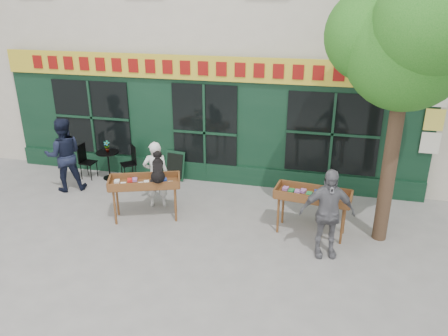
{
  "coord_description": "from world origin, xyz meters",
  "views": [
    {
      "loc": [
        3.05,
        -8.07,
        4.69
      ],
      "look_at": [
        0.96,
        0.5,
        1.16
      ],
      "focal_mm": 35.0,
      "sensor_mm": 36.0,
      "label": 1
    }
  ],
  "objects_px": {
    "book_cart_center": "(145,184)",
    "woman": "(156,174)",
    "bistro_table": "(108,160)",
    "dog": "(158,167)",
    "man_right": "(327,213)",
    "book_cart_right": "(313,197)",
    "man_left": "(64,155)"
  },
  "relations": [
    {
      "from": "woman",
      "to": "bistro_table",
      "type": "xyz_separation_m",
      "value": [
        -1.88,
        1.22,
        -0.25
      ]
    },
    {
      "from": "book_cart_center",
      "to": "woman",
      "type": "xyz_separation_m",
      "value": [
        -0.0,
        0.65,
        -0.03
      ]
    },
    {
      "from": "dog",
      "to": "man_right",
      "type": "relative_size",
      "value": 0.34
    },
    {
      "from": "dog",
      "to": "man_left",
      "type": "bearing_deg",
      "value": 140.81
    },
    {
      "from": "book_cart_center",
      "to": "bistro_table",
      "type": "relative_size",
      "value": 2.13
    },
    {
      "from": "book_cart_right",
      "to": "man_left",
      "type": "distance_m",
      "value": 6.23
    },
    {
      "from": "woman",
      "to": "book_cart_right",
      "type": "xyz_separation_m",
      "value": [
        3.6,
        -0.44,
        0.03
      ]
    },
    {
      "from": "dog",
      "to": "book_cart_center",
      "type": "bearing_deg",
      "value": 151.86
    },
    {
      "from": "bistro_table",
      "to": "book_cart_center",
      "type": "bearing_deg",
      "value": -44.83
    },
    {
      "from": "man_right",
      "to": "book_cart_center",
      "type": "bearing_deg",
      "value": 158.87
    },
    {
      "from": "book_cart_center",
      "to": "man_right",
      "type": "xyz_separation_m",
      "value": [
        3.9,
        -0.54,
        0.06
      ]
    },
    {
      "from": "book_cart_center",
      "to": "woman",
      "type": "distance_m",
      "value": 0.65
    },
    {
      "from": "book_cart_right",
      "to": "man_left",
      "type": "height_order",
      "value": "man_left"
    },
    {
      "from": "man_right",
      "to": "bistro_table",
      "type": "height_order",
      "value": "man_right"
    },
    {
      "from": "dog",
      "to": "book_cart_right",
      "type": "relative_size",
      "value": 0.38
    },
    {
      "from": "bistro_table",
      "to": "man_right",
      "type": "bearing_deg",
      "value": -22.66
    },
    {
      "from": "man_left",
      "to": "woman",
      "type": "bearing_deg",
      "value": 141.07
    },
    {
      "from": "woman",
      "to": "book_cart_right",
      "type": "relative_size",
      "value": 1.02
    },
    {
      "from": "dog",
      "to": "man_left",
      "type": "height_order",
      "value": "man_left"
    },
    {
      "from": "book_cart_center",
      "to": "dog",
      "type": "relative_size",
      "value": 2.7
    },
    {
      "from": "book_cart_right",
      "to": "man_right",
      "type": "height_order",
      "value": "man_right"
    },
    {
      "from": "woman",
      "to": "book_cart_center",
      "type": "bearing_deg",
      "value": 69.99
    },
    {
      "from": "man_right",
      "to": "bistro_table",
      "type": "xyz_separation_m",
      "value": [
        -5.78,
        2.41,
        -0.34
      ]
    },
    {
      "from": "dog",
      "to": "man_left",
      "type": "distance_m",
      "value": 3.12
    },
    {
      "from": "dog",
      "to": "man_right",
      "type": "distance_m",
      "value": 3.61
    },
    {
      "from": "book_cart_center",
      "to": "man_right",
      "type": "height_order",
      "value": "man_right"
    },
    {
      "from": "dog",
      "to": "book_cart_right",
      "type": "bearing_deg",
      "value": -15.49
    },
    {
      "from": "book_cart_center",
      "to": "bistro_table",
      "type": "height_order",
      "value": "book_cart_center"
    },
    {
      "from": "bistro_table",
      "to": "man_left",
      "type": "bearing_deg",
      "value": -127.87
    },
    {
      "from": "book_cart_center",
      "to": "man_left",
      "type": "xyz_separation_m",
      "value": [
        -2.58,
        0.97,
        0.12
      ]
    },
    {
      "from": "book_cart_center",
      "to": "bistro_table",
      "type": "bearing_deg",
      "value": 115.16
    },
    {
      "from": "man_left",
      "to": "bistro_table",
      "type": "bearing_deg",
      "value": -159.74
    }
  ]
}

